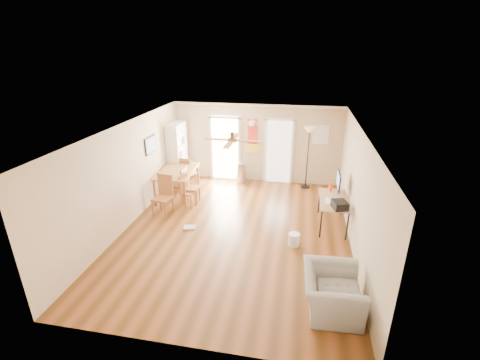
% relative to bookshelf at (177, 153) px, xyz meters
% --- Properties ---
extents(floor, '(7.00, 7.00, 0.00)m').
position_rel_bookshelf_xyz_m(floor, '(2.53, -2.86, -1.01)').
color(floor, brown).
rests_on(floor, ground).
extents(ceiling, '(5.50, 7.00, 0.00)m').
position_rel_bookshelf_xyz_m(ceiling, '(2.53, -2.86, 1.59)').
color(ceiling, silver).
rests_on(ceiling, floor).
extents(wall_back, '(5.50, 0.04, 2.60)m').
position_rel_bookshelf_xyz_m(wall_back, '(2.53, 0.64, 0.29)').
color(wall_back, beige).
rests_on(wall_back, floor).
extents(wall_front, '(5.50, 0.04, 2.60)m').
position_rel_bookshelf_xyz_m(wall_front, '(2.53, -6.36, 0.29)').
color(wall_front, beige).
rests_on(wall_front, floor).
extents(wall_left, '(0.04, 7.00, 2.60)m').
position_rel_bookshelf_xyz_m(wall_left, '(-0.22, -2.86, 0.29)').
color(wall_left, beige).
rests_on(wall_left, floor).
extents(wall_right, '(0.04, 7.00, 2.60)m').
position_rel_bookshelf_xyz_m(wall_right, '(5.28, -2.86, 0.29)').
color(wall_right, beige).
rests_on(wall_right, floor).
extents(crown_molding, '(5.50, 7.00, 0.08)m').
position_rel_bookshelf_xyz_m(crown_molding, '(2.53, -2.86, 1.55)').
color(crown_molding, white).
rests_on(crown_molding, wall_back).
extents(kitchen_doorway, '(0.90, 0.10, 2.10)m').
position_rel_bookshelf_xyz_m(kitchen_doorway, '(1.48, 0.62, 0.04)').
color(kitchen_doorway, white).
rests_on(kitchen_doorway, wall_back).
extents(bathroom_doorway, '(0.80, 0.10, 2.10)m').
position_rel_bookshelf_xyz_m(bathroom_doorway, '(3.28, 0.62, 0.04)').
color(bathroom_doorway, white).
rests_on(bathroom_doorway, wall_back).
extents(wall_decal, '(0.46, 0.03, 1.10)m').
position_rel_bookshelf_xyz_m(wall_decal, '(2.40, 0.62, 0.54)').
color(wall_decal, red).
rests_on(wall_decal, wall_back).
extents(ac_grille, '(0.50, 0.04, 0.60)m').
position_rel_bookshelf_xyz_m(ac_grille, '(4.58, 0.61, 0.69)').
color(ac_grille, white).
rests_on(ac_grille, wall_back).
extents(framed_poster, '(0.04, 0.66, 0.48)m').
position_rel_bookshelf_xyz_m(framed_poster, '(-0.20, -1.46, 0.69)').
color(framed_poster, black).
rests_on(framed_poster, wall_left).
extents(ceiling_fan, '(1.24, 1.24, 0.20)m').
position_rel_bookshelf_xyz_m(ceiling_fan, '(2.53, -3.16, 1.42)').
color(ceiling_fan, '#593819').
rests_on(ceiling_fan, ceiling).
extents(bookshelf, '(0.60, 0.98, 2.02)m').
position_rel_bookshelf_xyz_m(bookshelf, '(0.00, 0.00, 0.00)').
color(bookshelf, silver).
rests_on(bookshelf, floor).
extents(dining_table, '(1.09, 1.71, 0.83)m').
position_rel_bookshelf_xyz_m(dining_table, '(0.38, -1.09, -0.59)').
color(dining_table, '#915F2F').
rests_on(dining_table, floor).
extents(dining_chair_right_a, '(0.45, 0.45, 1.05)m').
position_rel_bookshelf_xyz_m(dining_chair_right_a, '(0.93, -1.47, -0.49)').
color(dining_chair_right_a, '#9C6932').
rests_on(dining_chair_right_a, floor).
extents(dining_chair_right_b, '(0.47, 0.47, 0.92)m').
position_rel_bookshelf_xyz_m(dining_chair_right_b, '(0.93, -1.68, -0.55)').
color(dining_chair_right_b, '#A66F35').
rests_on(dining_chair_right_b, floor).
extents(dining_chair_near, '(0.53, 0.53, 1.11)m').
position_rel_bookshelf_xyz_m(dining_chair_near, '(0.41, -2.34, -0.46)').
color(dining_chair_near, '#AB6B37').
rests_on(dining_chair_near, floor).
extents(dining_chair_far, '(0.48, 0.48, 0.98)m').
position_rel_bookshelf_xyz_m(dining_chair_far, '(0.44, -0.24, -0.52)').
color(dining_chair_far, brown).
rests_on(dining_chair_far, floor).
extents(trash_can, '(0.39, 0.39, 0.70)m').
position_rel_bookshelf_xyz_m(trash_can, '(2.08, 0.32, -0.66)').
color(trash_can, '#B0B0B2').
rests_on(trash_can, floor).
extents(torchiere_lamp, '(0.46, 0.46, 2.00)m').
position_rel_bookshelf_xyz_m(torchiere_lamp, '(4.22, 0.31, -0.01)').
color(torchiere_lamp, black).
rests_on(torchiere_lamp, floor).
extents(computer_desk, '(0.69, 1.38, 0.74)m').
position_rel_bookshelf_xyz_m(computer_desk, '(4.88, -2.09, -0.64)').
color(computer_desk, tan).
rests_on(computer_desk, floor).
extents(imac, '(0.29, 0.61, 0.57)m').
position_rel_bookshelf_xyz_m(imac, '(5.00, -1.72, 0.02)').
color(imac, black).
rests_on(imac, computer_desk).
extents(keyboard, '(0.13, 0.38, 0.01)m').
position_rel_bookshelf_xyz_m(keyboard, '(4.73, -2.22, -0.26)').
color(keyboard, white).
rests_on(keyboard, computer_desk).
extents(printer, '(0.41, 0.44, 0.19)m').
position_rel_bookshelf_xyz_m(printer, '(4.98, -2.60, -0.18)').
color(printer, black).
rests_on(printer, computer_desk).
extents(orange_bottle, '(0.10, 0.10, 0.26)m').
position_rel_bookshelf_xyz_m(orange_bottle, '(4.83, -1.58, -0.14)').
color(orange_bottle, '#FF4D16').
rests_on(orange_bottle, computer_desk).
extents(wastebasket_a, '(0.29, 0.29, 0.30)m').
position_rel_bookshelf_xyz_m(wastebasket_a, '(3.98, -3.21, -0.86)').
color(wastebasket_a, white).
rests_on(wastebasket_a, floor).
extents(floor_cloth, '(0.32, 0.28, 0.04)m').
position_rel_bookshelf_xyz_m(floor_cloth, '(1.34, -2.92, -0.99)').
color(floor_cloth, '#9A9B95').
rests_on(floor_cloth, floor).
extents(armchair, '(1.02, 1.16, 0.73)m').
position_rel_bookshelf_xyz_m(armchair, '(4.68, -5.14, -0.65)').
color(armchair, gray).
rests_on(armchair, floor).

